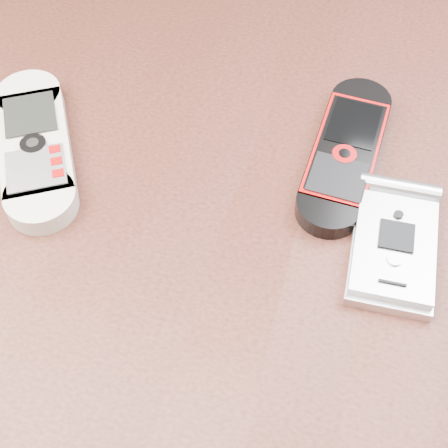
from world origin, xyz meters
TOP-DOWN VIEW (x-y plane):
  - table at (0.00, 0.00)m, footprint 1.20×0.80m
  - nokia_white at (-0.16, 0.04)m, footprint 0.12×0.17m
  - nokia_black_red at (0.08, 0.09)m, footprint 0.06×0.16m
  - motorola_razr at (0.12, 0.01)m, footprint 0.06×0.11m

SIDE VIEW (x-z plane):
  - table at x=0.00m, z-range 0.27..1.02m
  - nokia_black_red at x=0.08m, z-range 0.75..0.77m
  - motorola_razr at x=0.12m, z-range 0.75..0.77m
  - nokia_white at x=-0.16m, z-range 0.75..0.77m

